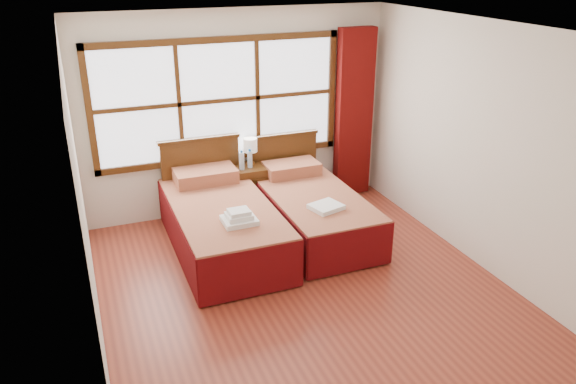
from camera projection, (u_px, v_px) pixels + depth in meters
name	position (u px, v px, depth m)	size (l,w,h in m)	color
floor	(306.00, 290.00, 5.76)	(4.50, 4.50, 0.00)	#923824
ceiling	(310.00, 29.00, 4.74)	(4.50, 4.50, 0.00)	white
wall_back	(238.00, 114.00, 7.17)	(4.00, 4.00, 0.00)	silver
wall_left	(82.00, 205.00, 4.57)	(4.50, 4.50, 0.00)	silver
wall_right	(481.00, 147.00, 5.92)	(4.50, 4.50, 0.00)	silver
window	(219.00, 101.00, 6.98)	(3.16, 0.06, 1.56)	white
curtain	(354.00, 114.00, 7.64)	(0.50, 0.16, 2.30)	#620B09
bed_left	(222.00, 223.00, 6.47)	(1.10, 2.13, 1.07)	#41250D
bed_right	(311.00, 209.00, 6.86)	(1.03, 2.05, 1.00)	#41250D
nightstand	(250.00, 190.00, 7.35)	(0.50, 0.49, 0.66)	#492910
towels_left	(239.00, 218.00, 5.89)	(0.35, 0.31, 0.15)	white
towels_right	(326.00, 207.00, 6.31)	(0.40, 0.37, 0.05)	white
lamp	(250.00, 146.00, 7.22)	(0.18, 0.18, 0.35)	gold
bottle_near	(242.00, 161.00, 7.08)	(0.07, 0.07, 0.26)	#ACC4DD
bottle_far	(250.00, 159.00, 7.15)	(0.06, 0.06, 0.25)	#ACC4DD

